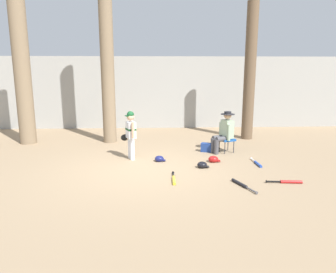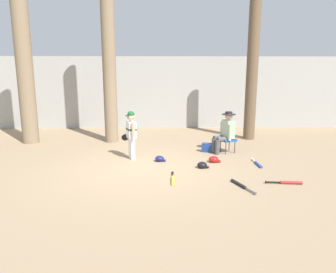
# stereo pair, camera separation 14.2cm
# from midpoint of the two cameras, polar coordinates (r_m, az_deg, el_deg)

# --- Properties ---
(ground_plane) EXTENTS (60.00, 60.00, 0.00)m
(ground_plane) POSITION_cam_midpoint_polar(r_m,az_deg,el_deg) (7.69, -4.78, -5.97)
(ground_plane) COLOR #937A5B
(concrete_back_wall) EXTENTS (18.00, 0.36, 2.91)m
(concrete_back_wall) POSITION_cam_midpoint_polar(r_m,az_deg,el_deg) (13.22, -3.95, 7.94)
(concrete_back_wall) COLOR #9E9E99
(concrete_back_wall) RESTS_ON ground
(tree_near_player) EXTENTS (0.58, 0.58, 6.09)m
(tree_near_player) POSITION_cam_midpoint_polar(r_m,az_deg,el_deg) (10.56, -11.36, 13.85)
(tree_near_player) COLOR #7F6B51
(tree_near_player) RESTS_ON ground
(tree_behind_spectator) EXTENTS (0.64, 0.64, 4.69)m
(tree_behind_spectator) POSITION_cam_midpoint_polar(r_m,az_deg,el_deg) (11.21, 14.16, 9.73)
(tree_behind_spectator) COLOR brown
(tree_behind_spectator) RESTS_ON ground
(young_ballplayer) EXTENTS (0.46, 0.55, 1.31)m
(young_ballplayer) POSITION_cam_midpoint_polar(r_m,az_deg,el_deg) (8.47, -7.30, 0.82)
(young_ballplayer) COLOR white
(young_ballplayer) RESTS_ON ground
(folding_stool) EXTENTS (0.51, 0.51, 0.41)m
(folding_stool) POSITION_cam_midpoint_polar(r_m,az_deg,el_deg) (9.34, 10.14, -0.62)
(folding_stool) COLOR #194C9E
(folding_stool) RESTS_ON ground
(seated_spectator) EXTENTS (0.68, 0.54, 1.20)m
(seated_spectator) POSITION_cam_midpoint_polar(r_m,az_deg,el_deg) (9.23, 9.69, 1.00)
(seated_spectator) COLOR #47474C
(seated_spectator) RESTS_ON ground
(handbag_beside_stool) EXTENTS (0.38, 0.28, 0.26)m
(handbag_beside_stool) POSITION_cam_midpoint_polar(r_m,az_deg,el_deg) (9.34, 6.61, -1.98)
(handbag_beside_stool) COLOR navy
(handbag_beside_stool) RESTS_ON ground
(tree_far_left) EXTENTS (0.69, 0.69, 5.20)m
(tree_far_left) POSITION_cam_midpoint_polar(r_m,az_deg,el_deg) (11.19, -25.18, 10.35)
(tree_far_left) COLOR #7F6B51
(tree_far_left) RESTS_ON ground
(bat_yellow_trainer) EXTENTS (0.08, 0.76, 0.07)m
(bat_yellow_trainer) POSITION_cam_midpoint_polar(r_m,az_deg,el_deg) (6.90, 0.46, -7.76)
(bat_yellow_trainer) COLOR yellow
(bat_yellow_trainer) RESTS_ON ground
(bat_red_barrel) EXTENTS (0.76, 0.14, 0.07)m
(bat_red_barrel) POSITION_cam_midpoint_polar(r_m,az_deg,el_deg) (7.20, 20.43, -7.69)
(bat_red_barrel) COLOR red
(bat_red_barrel) RESTS_ON ground
(bat_black_composite) EXTENTS (0.34, 0.79, 0.07)m
(bat_black_composite) POSITION_cam_midpoint_polar(r_m,az_deg,el_deg) (6.77, 12.50, -8.44)
(bat_black_composite) COLOR black
(bat_black_composite) RESTS_ON ground
(bat_blue_youth) EXTENTS (0.08, 0.75, 0.07)m
(bat_blue_youth) POSITION_cam_midpoint_polar(r_m,az_deg,el_deg) (8.34, 15.36, -4.71)
(bat_blue_youth) COLOR #2347AD
(bat_blue_youth) RESTS_ON ground
(batting_helmet_black) EXTENTS (0.29, 0.22, 0.17)m
(batting_helmet_black) POSITION_cam_midpoint_polar(r_m,az_deg,el_deg) (7.82, 5.70, -5.15)
(batting_helmet_black) COLOR black
(batting_helmet_black) RESTS_ON ground
(batting_helmet_red) EXTENTS (0.31, 0.24, 0.18)m
(batting_helmet_red) POSITION_cam_midpoint_polar(r_m,az_deg,el_deg) (8.33, 7.74, -4.09)
(batting_helmet_red) COLOR #A81919
(batting_helmet_red) RESTS_ON ground
(batting_helmet_navy) EXTENTS (0.28, 0.22, 0.16)m
(batting_helmet_navy) POSITION_cam_midpoint_polar(r_m,az_deg,el_deg) (8.32, -2.06, -4.06)
(batting_helmet_navy) COLOR navy
(batting_helmet_navy) RESTS_ON ground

